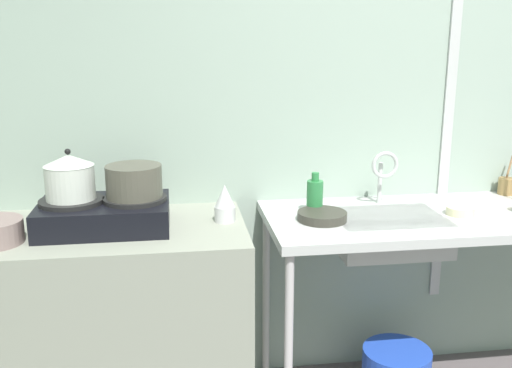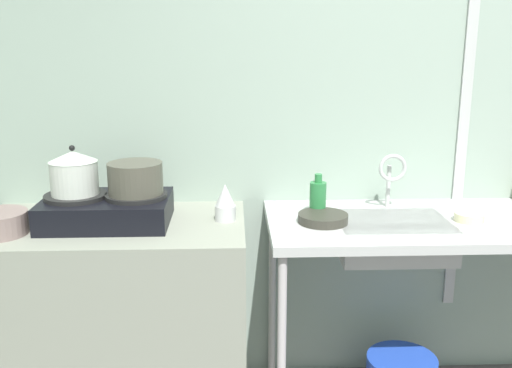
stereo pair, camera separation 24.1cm
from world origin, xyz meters
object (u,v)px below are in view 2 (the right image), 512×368
faucet (392,172)px  pot_on_right_burner (135,178)px  percolator (225,203)px  small_bowl_on_drainboard (469,217)px  bottle_by_sink (318,198)px  stove (107,209)px  sink_basin (392,237)px  pot_on_left_burner (74,172)px  frying_pan (323,218)px

faucet → pot_on_right_burner: bearing=-172.1°
percolator → small_bowl_on_drainboard: 1.05m
pot_on_right_burner → faucet: (1.12, 0.16, -0.02)m
small_bowl_on_drainboard → bottle_by_sink: bearing=170.3°
stove → sink_basin: bearing=-0.6°
sink_basin → small_bowl_on_drainboard: (0.32, -0.02, 0.09)m
faucet → small_bowl_on_drainboard: size_ratio=2.09×
percolator → small_bowl_on_drainboard: (1.04, -0.05, -0.06)m
sink_basin → bottle_by_sink: (-0.31, 0.09, 0.15)m
stove → pot_on_right_burner: pot_on_right_burner is taller
pot_on_left_burner → small_bowl_on_drainboard: bearing=-1.1°
stove → small_bowl_on_drainboard: stove is taller
pot_on_left_burner → small_bowl_on_drainboard: 1.68m
stove → faucet: (1.25, 0.16, 0.11)m
pot_on_left_burner → frying_pan: size_ratio=0.97×
pot_on_left_burner → faucet: (1.37, 0.16, -0.05)m
percolator → faucet: (0.75, 0.13, 0.10)m
sink_basin → frying_pan: frying_pan is taller
frying_pan → bottle_by_sink: (-0.01, 0.10, 0.06)m
stove → pot_on_right_burner: 0.18m
percolator → frying_pan: 0.42m
stove → frying_pan: (0.91, -0.03, -0.04)m
pot_on_right_burner → small_bowl_on_drainboard: (1.42, -0.03, -0.18)m
pot_on_right_burner → small_bowl_on_drainboard: 1.43m
small_bowl_on_drainboard → pot_on_right_burner: bearing=178.7°
percolator → bottle_by_sink: size_ratio=0.86×
faucet → stove: bearing=-172.9°
stove → faucet: bearing=7.1°
small_bowl_on_drainboard → bottle_by_sink: size_ratio=0.66×
sink_basin → small_bowl_on_drainboard: 0.34m
stove → pot_on_left_burner: bearing=180.0°
frying_pan → bottle_by_sink: bottle_by_sink is taller
pot_on_left_burner → sink_basin: 1.38m
pot_on_right_burner → percolator: bearing=3.4°
frying_pan → percolator: bearing=173.4°
faucet → small_bowl_on_drainboard: (0.29, -0.19, -0.16)m
percolator → stove: bearing=-177.4°
pot_on_right_burner → faucet: size_ratio=0.87×
stove → frying_pan: stove is taller
sink_basin → bottle_by_sink: size_ratio=2.55×
pot_on_right_burner → frying_pan: size_ratio=1.07×
faucet → sink_basin: bearing=-99.9°
pot_on_left_burner → faucet: pot_on_left_burner is taller
stove → percolator: bearing=2.6°
small_bowl_on_drainboard → bottle_by_sink: (-0.64, 0.11, 0.06)m
pot_on_left_burner → percolator: pot_on_left_burner is taller
pot_on_right_burner → small_bowl_on_drainboard: size_ratio=1.83×
pot_on_right_burner → frying_pan: 0.81m
percolator → frying_pan: percolator is taller
pot_on_right_burner → bottle_by_sink: size_ratio=1.21×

